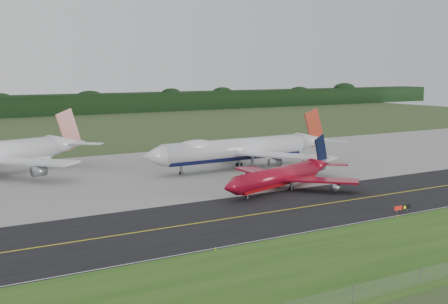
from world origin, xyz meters
TOP-DOWN VIEW (x-y plane):
  - ground at (0.00, 0.00)m, footprint 600.00×600.00m
  - grass_verge at (0.00, -35.00)m, footprint 400.00×30.00m
  - taxiway at (0.00, -4.00)m, footprint 400.00×32.00m
  - apron at (0.00, 51.00)m, footprint 400.00×78.00m
  - taxiway_centreline at (0.00, -4.00)m, footprint 400.00×0.40m
  - taxiway_edge_line at (0.00, -19.50)m, footprint 400.00×0.25m
  - horizon_treeline at (0.00, 273.76)m, footprint 700.00×25.00m
  - jet_ba_747 at (15.35, 44.23)m, footprint 64.02×53.08m
  - jet_red_737 at (6.61, 13.66)m, footprint 41.66×33.04m
  - taxiway_sign at (11.78, -18.09)m, footprint 4.29×0.32m
  - edge_marker_left at (-32.78, -20.50)m, footprint 0.16×0.16m
  - edge_marker_center at (7.84, -20.50)m, footprint 0.16×0.16m

SIDE VIEW (x-z plane):
  - ground at x=0.00m, z-range 0.00..0.00m
  - grass_verge at x=0.00m, z-range 0.00..0.01m
  - apron at x=0.00m, z-range 0.00..0.01m
  - taxiway at x=0.00m, z-range 0.00..0.02m
  - taxiway_centreline at x=0.00m, z-range 0.03..0.03m
  - taxiway_edge_line at x=0.00m, z-range 0.03..0.03m
  - edge_marker_left at x=-32.78m, z-range 0.00..0.50m
  - edge_marker_center at x=7.84m, z-range 0.00..0.50m
  - taxiway_sign at x=11.78m, z-range 0.29..1.72m
  - jet_red_737 at x=6.61m, z-range -2.58..8.97m
  - horizon_treeline at x=0.00m, z-range -0.53..11.47m
  - jet_ba_747 at x=15.35m, z-range -2.57..13.54m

